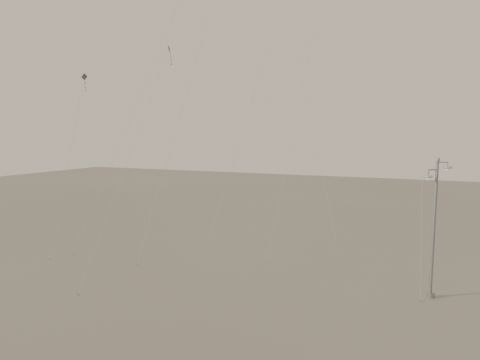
% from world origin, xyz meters
% --- Properties ---
extents(ground, '(160.00, 160.00, 0.00)m').
position_xyz_m(ground, '(0.00, 0.00, 0.00)').
color(ground, gray).
rests_on(ground, ground).
extents(street_lamp, '(1.52, 0.89, 8.49)m').
position_xyz_m(street_lamp, '(11.78, 5.22, 4.53)').
color(street_lamp, gray).
rests_on(street_lamp, ground).
extents(kite_3, '(0.59, 10.38, 16.71)m').
position_xyz_m(kite_3, '(-7.81, 4.07, 12.00)').
color(kite_3, maroon).
rests_on(kite_3, ground).
extents(kite_4, '(1.48, 13.07, 24.08)m').
position_xyz_m(kite_4, '(10.26, 13.96, 18.32)').
color(kite_4, '#312B29').
rests_on(kite_4, ground).
extents(kite_5, '(6.72, 2.54, 26.07)m').
position_xyz_m(kite_5, '(-1.71, 17.95, 20.42)').
color(kite_5, '#A1511A').
rests_on(kite_5, ground).
extents(kite_6, '(1.23, 3.73, 14.79)m').
position_xyz_m(kite_6, '(-15.34, 4.59, 10.78)').
color(kite_6, '#312B29').
rests_on(kite_6, ground).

